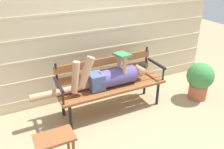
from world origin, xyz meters
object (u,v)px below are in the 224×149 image
object	(u,v)px
park_bench	(110,81)
potted_plant	(200,79)
footstool	(55,142)
reclining_person	(108,77)

from	to	relation	value
park_bench	potted_plant	distance (m)	1.49
park_bench	footstool	size ratio (longest dim) A/B	3.73
park_bench	potted_plant	xyz separation A→B (m)	(1.44, -0.40, -0.11)
park_bench	reclining_person	xyz separation A→B (m)	(-0.06, -0.07, 0.12)
potted_plant	footstool	bearing A→B (deg)	-171.90
park_bench	potted_plant	size ratio (longest dim) A/B	2.59
potted_plant	reclining_person	bearing A→B (deg)	167.71
park_bench	potted_plant	bearing A→B (deg)	-15.40
footstool	potted_plant	distance (m)	2.51
footstool	potted_plant	size ratio (longest dim) A/B	0.69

